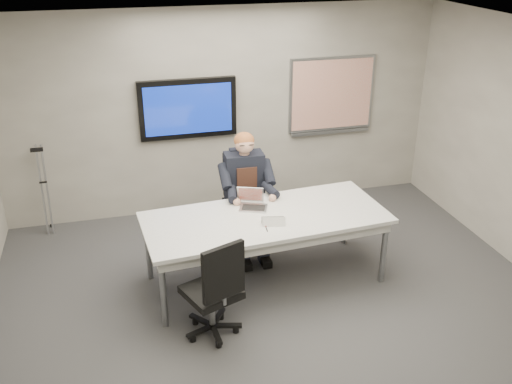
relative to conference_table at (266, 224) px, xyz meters
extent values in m
cube|color=#38383A|center=(-0.02, -0.96, -0.73)|extent=(6.00, 6.00, 0.02)
cube|color=white|center=(-0.02, -0.96, 2.07)|extent=(6.00, 6.00, 0.02)
cube|color=gray|center=(-0.02, 2.04, 0.67)|extent=(6.00, 0.02, 2.80)
cube|color=white|center=(0.00, 0.00, 0.07)|extent=(2.73, 1.30, 0.04)
cube|color=silver|center=(0.00, 0.00, -0.02)|extent=(2.61, 1.18, 0.11)
cylinder|color=gray|center=(-1.20, -0.55, -0.34)|extent=(0.07, 0.07, 0.78)
cylinder|color=gray|center=(1.27, -0.38, -0.34)|extent=(0.07, 0.07, 0.78)
cylinder|color=gray|center=(-1.27, 0.38, -0.34)|extent=(0.07, 0.07, 0.78)
cylinder|color=gray|center=(1.20, 0.55, -0.34)|extent=(0.07, 0.07, 0.78)
cube|color=black|center=(-0.52, 1.99, 0.77)|extent=(1.30, 0.08, 0.80)
cube|color=navy|center=(-0.52, 1.95, 0.77)|extent=(1.16, 0.01, 0.66)
cube|color=gray|center=(1.53, 2.02, 0.82)|extent=(1.25, 0.04, 1.05)
cube|color=white|center=(1.53, 2.00, 0.82)|extent=(1.18, 0.01, 0.98)
cube|color=gray|center=(1.53, 1.98, 0.27)|extent=(1.18, 0.05, 0.04)
cylinder|color=gray|center=(-0.03, 0.89, -0.42)|extent=(0.07, 0.07, 0.39)
cube|color=black|center=(-0.03, 0.89, -0.23)|extent=(0.55, 0.55, 0.08)
cube|color=black|center=(-0.01, 1.13, 0.13)|extent=(0.46, 0.10, 0.57)
cylinder|color=gray|center=(-0.76, -0.78, -0.43)|extent=(0.06, 0.06, 0.38)
cube|color=black|center=(-0.76, -0.78, -0.25)|extent=(0.62, 0.62, 0.07)
cube|color=black|center=(-0.68, -0.99, 0.10)|extent=(0.43, 0.21, 0.54)
cube|color=black|center=(-0.03, 0.86, 0.19)|extent=(0.47, 0.28, 0.64)
cube|color=#392017|center=(-0.03, 0.72, 0.22)|extent=(0.24, 0.03, 0.31)
sphere|color=#E1A68A|center=(-0.03, 0.83, 0.64)|extent=(0.23, 0.23, 0.23)
ellipsoid|color=brown|center=(-0.03, 0.85, 0.68)|extent=(0.24, 0.24, 0.20)
cube|color=#B3B3B5|center=(-0.08, 0.21, 0.10)|extent=(0.36, 0.31, 0.02)
cube|color=black|center=(-0.08, 0.20, 0.11)|extent=(0.29, 0.23, 0.00)
cube|color=#B3B3B5|center=(-0.08, 0.35, 0.21)|extent=(0.31, 0.18, 0.20)
cube|color=red|center=(-0.08, 0.34, 0.21)|extent=(0.27, 0.15, 0.17)
cylinder|color=black|center=(-0.07, -0.28, 0.10)|extent=(0.03, 0.13, 0.01)
camera|label=1|loc=(-1.52, -5.33, 2.95)|focal=40.00mm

